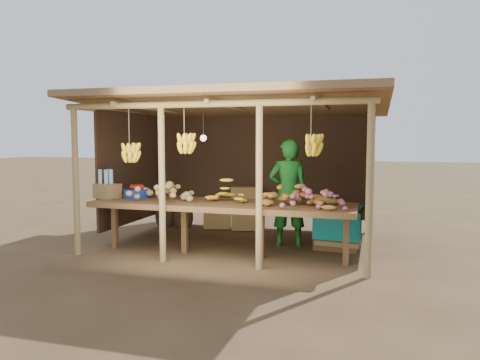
# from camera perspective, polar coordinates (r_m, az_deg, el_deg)

# --- Properties ---
(ground) EXTENTS (60.00, 60.00, 0.00)m
(ground) POSITION_cam_1_polar(r_m,az_deg,el_deg) (7.94, 0.00, -7.57)
(ground) COLOR brown
(ground) RESTS_ON ground
(stall_structure) EXTENTS (4.70, 3.50, 2.43)m
(stall_structure) POSITION_cam_1_polar(r_m,az_deg,el_deg) (7.60, -0.21, 6.30)
(stall_structure) COLOR #A28753
(stall_structure) RESTS_ON ground
(counter) EXTENTS (3.90, 1.05, 0.80)m
(counter) POSITION_cam_1_polar(r_m,az_deg,el_deg) (6.91, -2.21, -3.24)
(counter) COLOR brown
(counter) RESTS_ON ground
(potato_heap) EXTENTS (1.18, 0.95, 0.37)m
(potato_heap) POSITION_cam_1_polar(r_m,az_deg,el_deg) (7.19, -9.85, -1.02)
(potato_heap) COLOR tan
(potato_heap) RESTS_ON counter
(sweet_potato_heap) EXTENTS (1.18, 0.81, 0.36)m
(sweet_potato_heap) POSITION_cam_1_polar(r_m,az_deg,el_deg) (6.55, 6.30, -1.59)
(sweet_potato_heap) COLOR #A56B2A
(sweet_potato_heap) RESTS_ON counter
(onion_heap) EXTENTS (0.91, 0.58, 0.36)m
(onion_heap) POSITION_cam_1_polar(r_m,az_deg,el_deg) (6.39, 8.96, -1.80)
(onion_heap) COLOR #A65061
(onion_heap) RESTS_ON counter
(banana_pile) EXTENTS (0.53, 0.33, 0.34)m
(banana_pile) POSITION_cam_1_polar(r_m,az_deg,el_deg) (6.94, -1.50, -1.26)
(banana_pile) COLOR gold
(banana_pile) RESTS_ON counter
(tomato_basin) EXTENTS (0.41, 0.41, 0.21)m
(tomato_basin) POSITION_cam_1_polar(r_m,az_deg,el_deg) (7.58, -12.49, -1.49)
(tomato_basin) COLOR navy
(tomato_basin) RESTS_ON counter
(bottle_box) EXTENTS (0.43, 0.38, 0.46)m
(bottle_box) POSITION_cam_1_polar(r_m,az_deg,el_deg) (7.67, -15.87, -0.83)
(bottle_box) COLOR olive
(bottle_box) RESTS_ON counter
(vendor) EXTENTS (0.72, 0.57, 1.73)m
(vendor) POSITION_cam_1_polar(r_m,az_deg,el_deg) (7.57, 5.92, -1.57)
(vendor) COLOR #176B20
(vendor) RESTS_ON ground
(tarp_crate) EXTENTS (0.80, 0.71, 0.87)m
(tarp_crate) POSITION_cam_1_polar(r_m,az_deg,el_deg) (7.59, 11.81, -5.51)
(tarp_crate) COLOR brown
(tarp_crate) RESTS_ON ground
(carton_stack) EXTENTS (1.16, 0.52, 0.82)m
(carton_stack) POSITION_cam_1_polar(r_m,az_deg,el_deg) (8.95, -0.50, -3.78)
(carton_stack) COLOR olive
(carton_stack) RESTS_ON ground
(burlap_sacks) EXTENTS (0.78, 0.41, 0.55)m
(burlap_sacks) POSITION_cam_1_polar(r_m,az_deg,el_deg) (9.35, -8.04, -4.19)
(burlap_sacks) COLOR #412C1E
(burlap_sacks) RESTS_ON ground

